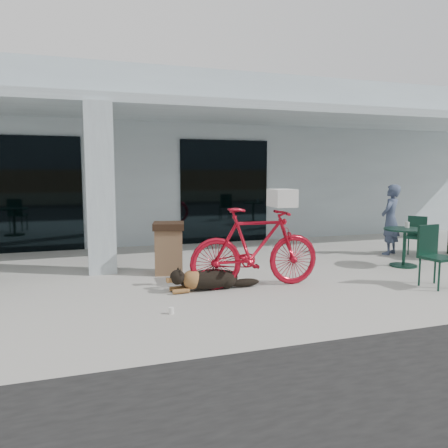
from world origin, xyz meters
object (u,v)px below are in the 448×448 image
object	(u,v)px
bicycle	(256,248)
dog	(209,278)
cafe_table_far	(404,247)
cafe_chair_far_b	(415,237)
trash_receptacle	(169,248)
person	(390,220)
cafe_chair_far_a	(438,257)

from	to	relation	value
bicycle	dog	distance (m)	0.89
dog	cafe_table_far	distance (m)	4.20
cafe_chair_far_b	trash_receptacle	xyz separation A→B (m)	(-5.49, 0.11, 0.03)
person	trash_receptacle	world-z (taller)	person
dog	person	size ratio (longest dim) A/B	0.71
cafe_chair_far_b	cafe_table_far	bearing A→B (deg)	-89.74
cafe_chair_far_a	cafe_chair_far_b	xyz separation A→B (m)	(1.54, 2.22, -0.06)
person	cafe_chair_far_a	bearing A→B (deg)	34.15
bicycle	person	world-z (taller)	person
cafe_chair_far_b	person	xyz separation A→B (m)	(-0.34, 0.42, 0.35)
dog	cafe_chair_far_a	world-z (taller)	cafe_chair_far_a
dog	trash_receptacle	bearing A→B (deg)	102.85
bicycle	person	size ratio (longest dim) A/B	1.37
cafe_chair_far_b	cafe_chair_far_a	bearing A→B (deg)	-73.02
bicycle	trash_receptacle	size ratio (longest dim) A/B	2.29
bicycle	cafe_chair_far_b	xyz separation A→B (m)	(4.34, 1.29, -0.21)
cafe_chair_far_b	trash_receptacle	distance (m)	5.49
bicycle	cafe_chair_far_a	world-z (taller)	bicycle
bicycle	dog	size ratio (longest dim) A/B	1.93
cafe_chair_far_a	trash_receptacle	world-z (taller)	cafe_chair_far_a
cafe_table_far	cafe_chair_far_a	xyz separation A→B (m)	(-0.61, -1.48, 0.12)
person	dog	bearing A→B (deg)	-12.71
trash_receptacle	dog	bearing A→B (deg)	-73.43
cafe_chair_far_b	trash_receptacle	size ratio (longest dim) A/B	0.94
cafe_table_far	cafe_chair_far_b	bearing A→B (deg)	38.60
bicycle	cafe_chair_far_a	xyz separation A→B (m)	(2.80, -0.93, -0.15)
cafe_table_far	cafe_chair_far_b	size ratio (longest dim) A/B	0.91
cafe_chair_far_a	person	xyz separation A→B (m)	(1.19, 2.64, 0.29)
cafe_table_far	cafe_chair_far_b	distance (m)	1.19
cafe_table_far	cafe_chair_far_a	world-z (taller)	cafe_chair_far_a
cafe_chair_far_a	trash_receptacle	size ratio (longest dim) A/B	1.06
cafe_chair_far_a	cafe_chair_far_b	world-z (taller)	cafe_chair_far_a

